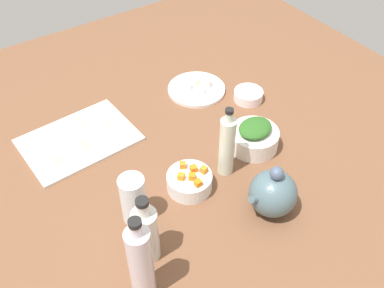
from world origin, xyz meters
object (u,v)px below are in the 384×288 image
at_px(teapot, 273,193).
at_px(drinking_glass_0, 133,199).
at_px(bowl_greens, 254,139).
at_px(bowl_small_side, 248,95).
at_px(cutting_board, 79,140).
at_px(bottle_2, 146,233).
at_px(bottle_1, 141,263).
at_px(bottle_0, 227,146).
at_px(plate_tofu, 196,89).
at_px(bowl_carrots, 189,182).

distance_m(teapot, drinking_glass_0, 0.37).
xyz_separation_m(bowl_greens, bowl_small_side, (-0.14, -0.20, -0.01)).
height_order(cutting_board, bottle_2, bottle_2).
xyz_separation_m(bottle_1, bottle_2, (-0.06, -0.08, -0.03)).
distance_m(bottle_0, bottle_2, 0.36).
height_order(plate_tofu, teapot, teapot).
relative_size(bowl_small_side, bottle_1, 0.38).
bearing_deg(cutting_board, bowl_carrots, 117.03).
bearing_deg(bottle_0, plate_tofu, -112.26).
bearing_deg(bowl_small_side, bowl_carrots, 29.30).
relative_size(teapot, drinking_glass_0, 1.09).
distance_m(bowl_greens, drinking_glass_0, 0.44).
distance_m(bowl_carrots, bowl_small_side, 0.46).
relative_size(bowl_small_side, teapot, 0.64).
distance_m(cutting_board, drinking_glass_0, 0.37).
distance_m(plate_tofu, bowl_greens, 0.34).
xyz_separation_m(plate_tofu, teapot, (0.14, 0.56, 0.06)).
bearing_deg(bottle_1, drinking_glass_0, -113.39).
height_order(plate_tofu, bottle_2, bottle_2).
xyz_separation_m(teapot, bottle_0, (0.02, -0.18, 0.04)).
height_order(plate_tofu, bottle_1, bottle_1).
relative_size(plate_tofu, bottle_0, 0.88).
bearing_deg(bottle_0, drinking_glass_0, 0.16).
bearing_deg(teapot, cutting_board, -59.27).
relative_size(cutting_board, teapot, 2.14).
bearing_deg(cutting_board, bottle_0, 130.39).
relative_size(cutting_board, drinking_glass_0, 2.33).
bearing_deg(bottle_1, bowl_greens, -156.04).
relative_size(plate_tofu, bowl_greens, 1.36).
relative_size(teapot, bottle_2, 0.76).
bearing_deg(cutting_board, teapot, 120.73).
height_order(bottle_2, drinking_glass_0, bottle_2).
xyz_separation_m(cutting_board, bowl_carrots, (-0.18, 0.36, 0.02)).
bearing_deg(bottle_2, plate_tofu, -134.59).
xyz_separation_m(bowl_small_side, bottle_2, (0.61, 0.35, 0.07)).
xyz_separation_m(plate_tofu, bowl_greens, (0.02, 0.34, 0.03)).
bearing_deg(drinking_glass_0, bowl_greens, -175.54).
bearing_deg(bowl_greens, plate_tofu, -92.92).
bearing_deg(bottle_2, bowl_greens, -161.85).
bearing_deg(bottle_1, bottle_0, -152.84).
distance_m(cutting_board, plate_tofu, 0.46).
height_order(bowl_carrots, bowl_small_side, bowl_carrots).
bearing_deg(plate_tofu, bottle_1, 46.56).
xyz_separation_m(bowl_carrots, drinking_glass_0, (0.18, 0.00, 0.05)).
relative_size(teapot, bottle_0, 0.68).
bearing_deg(bowl_carrots, drinking_glass_0, 1.49).
height_order(cutting_board, bowl_carrots, bowl_carrots).
bearing_deg(teapot, bowl_carrots, -52.89).
bearing_deg(bowl_carrots, teapot, 127.11).
relative_size(plate_tofu, bottle_1, 0.77).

